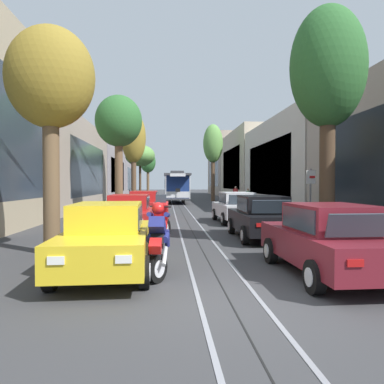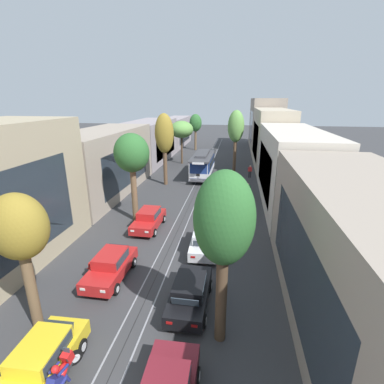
{
  "view_description": "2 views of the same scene",
  "coord_description": "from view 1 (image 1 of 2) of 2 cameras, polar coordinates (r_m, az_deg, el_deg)",
  "views": [
    {
      "loc": [
        -1.08,
        -6.14,
        2.04
      ],
      "look_at": [
        0.76,
        20.45,
        1.41
      ],
      "focal_mm": 34.56,
      "sensor_mm": 36.0,
      "label": 1
    },
    {
      "loc": [
        4.36,
        -4.71,
        10.1
      ],
      "look_at": [
        0.0,
        23.16,
        0.84
      ],
      "focal_mm": 26.56,
      "sensor_mm": 36.0,
      "label": 2
    }
  ],
  "objects": [
    {
      "name": "parked_car_black_second_right",
      "position": [
        13.81,
        10.68,
        -3.82
      ],
      "size": [
        2.02,
        4.37,
        1.58
      ],
      "color": "black",
      "rests_on": "ground"
    },
    {
      "name": "street_tree_kerb_right_second",
      "position": [
        42.12,
        3.26,
        7.23
      ],
      "size": [
        2.24,
        2.07,
        8.71
      ],
      "color": "brown",
      "rests_on": "ground"
    },
    {
      "name": "parked_car_white_mid_right",
      "position": [
        19.27,
        6.8,
        -2.34
      ],
      "size": [
        2.1,
        4.41,
        1.58
      ],
      "color": "silver",
      "rests_on": "ground"
    },
    {
      "name": "street_tree_kerb_left_fourth",
      "position": [
        46.76,
        -8.02,
        5.55
      ],
      "size": [
        3.7,
        4.07,
        6.84
      ],
      "color": "#4C3826",
      "rests_on": "ground"
    },
    {
      "name": "parked_car_red_second_left",
      "position": [
        15.08,
        -9.65,
        -3.38
      ],
      "size": [
        2.01,
        4.37,
        1.58
      ],
      "color": "red",
      "rests_on": "ground"
    },
    {
      "name": "pedestrian_on_left_pavement",
      "position": [
        31.67,
        8.62,
        -0.72
      ],
      "size": [
        0.55,
        0.42,
        1.6
      ],
      "color": "#4C4233",
      "rests_on": "ground"
    },
    {
      "name": "fire_hydrant",
      "position": [
        15.43,
        -14.71,
        -4.7
      ],
      "size": [
        0.4,
        0.22,
        0.84
      ],
      "color": "red",
      "rests_on": "ground"
    },
    {
      "name": "street_tree_kerb_left_mid",
      "position": [
        34.77,
        -9.0,
        7.97
      ],
      "size": [
        2.25,
        1.93,
        8.57
      ],
      "color": "brown",
      "rests_on": "ground"
    },
    {
      "name": "parked_car_red_mid_left",
      "position": [
        21.96,
        -7.41,
        -1.89
      ],
      "size": [
        2.05,
        4.38,
        1.58
      ],
      "color": "red",
      "rests_on": "ground"
    },
    {
      "name": "street_sign_post",
      "position": [
        13.83,
        17.82,
        -0.53
      ],
      "size": [
        0.36,
        0.09,
        2.56
      ],
      "color": "slate",
      "rests_on": "ground"
    },
    {
      "name": "trolley_track_rails",
      "position": [
        39.08,
        -2.36,
        -1.63
      ],
      "size": [
        1.14,
        77.76,
        0.01
      ],
      "color": "gray",
      "rests_on": "ground"
    },
    {
      "name": "ground_plane",
      "position": [
        34.12,
        -2.13,
        -2.07
      ],
      "size": [
        174.39,
        174.39,
        0.0
      ],
      "primitive_type": "plane",
      "color": "#38383A"
    },
    {
      "name": "parked_car_yellow_near_left",
      "position": [
        8.67,
        -12.98,
        -6.89
      ],
      "size": [
        2.09,
        4.4,
        1.58
      ],
      "color": "gold",
      "rests_on": "ground"
    },
    {
      "name": "cable_car_trolley",
      "position": [
        39.05,
        -2.37,
        0.8
      ],
      "size": [
        2.63,
        9.15,
        3.28
      ],
      "color": "navy",
      "rests_on": "ground"
    },
    {
      "name": "parked_car_maroon_near_right",
      "position": [
        8.7,
        20.33,
        -6.91
      ],
      "size": [
        2.06,
        4.39,
        1.58
      ],
      "color": "maroon",
      "rests_on": "ground"
    },
    {
      "name": "street_tree_kerb_left_second",
      "position": [
        23.82,
        -11.26,
        10.34
      ],
      "size": [
        2.91,
        2.75,
        7.53
      ],
      "color": "brown",
      "rests_on": "ground"
    },
    {
      "name": "street_tree_kerb_left_far",
      "position": [
        60.11,
        -6.82,
        4.52
      ],
      "size": [
        2.49,
        2.26,
        7.25
      ],
      "color": "brown",
      "rests_on": "ground"
    },
    {
      "name": "pedestrian_on_right_pavement",
      "position": [
        39.94,
        6.74,
        -0.2
      ],
      "size": [
        0.55,
        0.34,
        1.7
      ],
      "color": "black",
      "rests_on": "ground"
    },
    {
      "name": "street_tree_kerb_left_near",
      "position": [
        11.73,
        -21.01,
        15.43
      ],
      "size": [
        2.51,
        2.08,
        6.54
      ],
      "color": "brown",
      "rests_on": "ground"
    },
    {
      "name": "street_tree_kerb_right_near",
      "position": [
        13.05,
        20.24,
        17.0
      ],
      "size": [
        2.4,
        2.21,
        7.68
      ],
      "color": "#4C3826",
      "rests_on": "ground"
    },
    {
      "name": "building_facade_left",
      "position": [
        35.87,
        -18.42,
        3.92
      ],
      "size": [
        5.88,
        69.46,
        8.87
      ],
      "color": "tan",
      "rests_on": "ground"
    },
    {
      "name": "building_facade_right",
      "position": [
        43.67,
        10.74,
        4.22
      ],
      "size": [
        5.86,
        69.46,
        10.26
      ],
      "color": "gray",
      "rests_on": "ground"
    },
    {
      "name": "motorcycle_with_rider",
      "position": [
        8.05,
        -5.12,
        -6.53
      ],
      "size": [
        0.53,
        1.86,
        1.78
      ],
      "color": "black",
      "rests_on": "ground"
    }
  ]
}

